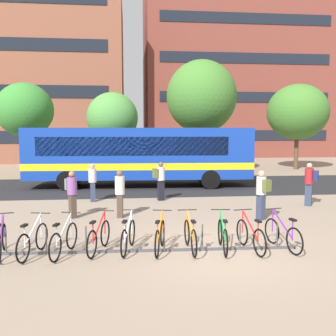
# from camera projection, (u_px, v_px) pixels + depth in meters

# --- Properties ---
(ground) EXTENTS (200.00, 200.00, 0.00)m
(ground) POSITION_uv_depth(u_px,v_px,m) (221.00, 251.00, 9.91)
(ground) COLOR gray
(bus_lane_asphalt) EXTENTS (80.00, 7.20, 0.01)m
(bus_lane_asphalt) POSITION_uv_depth(u_px,v_px,m) (172.00, 186.00, 21.11)
(bus_lane_asphalt) COLOR #232326
(bus_lane_asphalt) RESTS_ON ground
(city_bus) EXTENTS (12.12, 3.08, 3.20)m
(city_bus) POSITION_uv_depth(u_px,v_px,m) (141.00, 154.00, 20.74)
(city_bus) COLOR #14389E
(city_bus) RESTS_ON ground
(bike_rack) EXTENTS (7.98, 0.35, 0.70)m
(bike_rack) POSITION_uv_depth(u_px,v_px,m) (145.00, 248.00, 9.83)
(bike_rack) COLOR #47474C
(bike_rack) RESTS_ON ground
(parked_bicycle_purple_0) EXTENTS (0.53, 1.70, 0.99)m
(parked_bicycle_purple_0) POSITION_uv_depth(u_px,v_px,m) (2.00, 241.00, 9.47)
(parked_bicycle_purple_0) COLOR black
(parked_bicycle_purple_0) RESTS_ON ground
(parked_bicycle_white_1) EXTENTS (0.56, 1.70, 0.99)m
(parked_bicycle_white_1) POSITION_uv_depth(u_px,v_px,m) (33.00, 241.00, 9.49)
(parked_bicycle_white_1) COLOR black
(parked_bicycle_white_1) RESTS_ON ground
(parked_bicycle_silver_2) EXTENTS (0.60, 1.68, 0.99)m
(parked_bicycle_silver_2) POSITION_uv_depth(u_px,v_px,m) (64.00, 240.00, 9.55)
(parked_bicycle_silver_2) COLOR black
(parked_bicycle_silver_2) RESTS_ON ground
(parked_bicycle_red_3) EXTENTS (0.63, 1.68, 0.99)m
(parked_bicycle_red_3) POSITION_uv_depth(u_px,v_px,m) (99.00, 237.00, 9.79)
(parked_bicycle_red_3) COLOR black
(parked_bicycle_red_3) RESTS_ON ground
(parked_bicycle_white_4) EXTENTS (0.55, 1.70, 0.99)m
(parked_bicycle_white_4) POSITION_uv_depth(u_px,v_px,m) (128.00, 236.00, 9.87)
(parked_bicycle_white_4) COLOR black
(parked_bicycle_white_4) RESTS_ON ground
(parked_bicycle_orange_5) EXTENTS (0.57, 1.69, 0.99)m
(parked_bicycle_orange_5) POSITION_uv_depth(u_px,v_px,m) (160.00, 237.00, 9.83)
(parked_bicycle_orange_5) COLOR black
(parked_bicycle_orange_5) RESTS_ON ground
(parked_bicycle_orange_6) EXTENTS (0.52, 1.72, 0.99)m
(parked_bicycle_orange_6) POSITION_uv_depth(u_px,v_px,m) (190.00, 236.00, 9.87)
(parked_bicycle_orange_6) COLOR black
(parked_bicycle_orange_6) RESTS_ON ground
(parked_bicycle_green_7) EXTENTS (0.52, 1.72, 0.99)m
(parked_bicycle_green_7) POSITION_uv_depth(u_px,v_px,m) (223.00, 236.00, 9.91)
(parked_bicycle_green_7) COLOR black
(parked_bicycle_green_7) RESTS_ON ground
(parked_bicycle_red_8) EXTENTS (0.52, 1.71, 0.99)m
(parked_bicycle_red_8) POSITION_uv_depth(u_px,v_px,m) (250.00, 236.00, 9.91)
(parked_bicycle_red_8) COLOR black
(parked_bicycle_red_8) RESTS_ON ground
(parked_bicycle_purple_9) EXTENTS (0.55, 1.70, 0.99)m
(parked_bicycle_purple_9) POSITION_uv_depth(u_px,v_px,m) (283.00, 235.00, 10.04)
(parked_bicycle_purple_9) COLOR black
(parked_bicycle_purple_9) RESTS_ON ground
(commuter_grey_pack_0) EXTENTS (0.39, 0.56, 1.67)m
(commuter_grey_pack_0) POSITION_uv_depth(u_px,v_px,m) (92.00, 180.00, 16.49)
(commuter_grey_pack_0) COLOR #2D3851
(commuter_grey_pack_0) RESTS_ON ground
(commuter_grey_pack_2) EXTENTS (0.37, 0.55, 1.71)m
(commuter_grey_pack_2) POSITION_uv_depth(u_px,v_px,m) (120.00, 190.00, 13.55)
(commuter_grey_pack_2) COLOR #47382D
(commuter_grey_pack_2) RESTS_ON ground
(commuter_navy_pack_3) EXTENTS (0.60, 0.55, 1.77)m
(commuter_navy_pack_3) POSITION_uv_depth(u_px,v_px,m) (310.00, 181.00, 15.52)
(commuter_navy_pack_3) COLOR #2D3851
(commuter_navy_pack_3) RESTS_ON ground
(commuter_grey_pack_4) EXTENTS (0.53, 0.61, 1.68)m
(commuter_grey_pack_4) POSITION_uv_depth(u_px,v_px,m) (72.00, 191.00, 13.46)
(commuter_grey_pack_4) COLOR #47382D
(commuter_grey_pack_4) RESTS_ON ground
(commuter_olive_pack_5) EXTENTS (0.59, 0.47, 1.71)m
(commuter_olive_pack_5) POSITION_uv_depth(u_px,v_px,m) (160.00, 178.00, 16.71)
(commuter_olive_pack_5) COLOR black
(commuter_olive_pack_5) RESTS_ON ground
(commuter_olive_pack_6) EXTENTS (0.50, 0.60, 1.73)m
(commuter_olive_pack_6) POSITION_uv_depth(u_px,v_px,m) (262.00, 191.00, 13.18)
(commuter_olive_pack_6) COLOR #2D3851
(commuter_olive_pack_6) RESTS_ON ground
(street_tree_0) EXTENTS (3.23, 3.23, 5.44)m
(street_tree_0) POSITION_uv_depth(u_px,v_px,m) (112.00, 118.00, 24.08)
(street_tree_0) COLOR brown
(street_tree_0) RESTS_ON ground
(street_tree_1) EXTENTS (3.75, 3.75, 6.18)m
(street_tree_1) POSITION_uv_depth(u_px,v_px,m) (25.00, 110.00, 25.29)
(street_tree_1) COLOR brown
(street_tree_1) RESTS_ON ground
(street_tree_2) EXTENTS (4.82, 4.82, 7.84)m
(street_tree_2) POSITION_uv_depth(u_px,v_px,m) (202.00, 97.00, 26.22)
(street_tree_2) COLOR brown
(street_tree_2) RESTS_ON ground
(street_tree_3) EXTENTS (4.64, 4.64, 6.53)m
(street_tree_3) POSITION_uv_depth(u_px,v_px,m) (298.00, 112.00, 29.12)
(street_tree_3) COLOR brown
(street_tree_3) RESTS_ON ground
(building_left_wing) EXTENTS (20.19, 12.15, 15.93)m
(building_left_wing) POSITION_uv_depth(u_px,v_px,m) (23.00, 81.00, 38.69)
(building_left_wing) COLOR brown
(building_left_wing) RESTS_ON ground
(building_right_wing) EXTENTS (20.63, 11.35, 24.09)m
(building_right_wing) POSITION_uv_depth(u_px,v_px,m) (232.00, 53.00, 45.06)
(building_right_wing) COLOR brown
(building_right_wing) RESTS_ON ground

